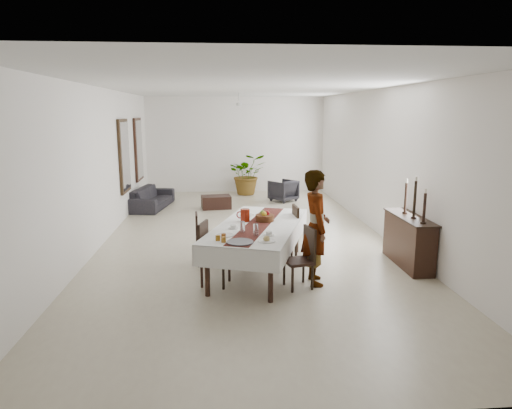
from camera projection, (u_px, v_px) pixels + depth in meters
name	position (u px, v px, depth m)	size (l,w,h in m)	color
floor	(246.00, 238.00, 9.94)	(6.00, 12.00, 0.00)	beige
ceiling	(245.00, 87.00, 9.30)	(6.00, 12.00, 0.02)	silver
wall_back	(235.00, 145.00, 15.48)	(6.00, 0.02, 3.20)	white
wall_front	(288.00, 247.00, 3.76)	(6.00, 0.02, 3.20)	white
wall_left	(101.00, 166.00, 9.38)	(0.02, 12.00, 3.20)	white
wall_right	(384.00, 164.00, 9.86)	(0.02, 12.00, 3.20)	white
dining_table_top	(258.00, 227.00, 7.72)	(1.09, 2.62, 0.05)	black
table_leg_fl	(207.00, 272.00, 6.73)	(0.08, 0.08, 0.76)	black
table_leg_fr	(271.00, 277.00, 6.51)	(0.08, 0.08, 0.76)	black
table_leg_bl	(249.00, 230.00, 9.10)	(0.08, 0.08, 0.76)	black
table_leg_br	(297.00, 233.00, 8.88)	(0.08, 0.08, 0.76)	black
tablecloth_top	(258.00, 225.00, 7.72)	(1.29, 2.81, 0.01)	white
tablecloth_drape_left	(222.00, 231.00, 7.90)	(0.01, 2.81, 0.33)	white
tablecloth_drape_right	(295.00, 236.00, 7.60)	(0.01, 2.81, 0.33)	white
tablecloth_drape_near	(235.00, 259.00, 6.42)	(1.29, 0.01, 0.33)	silver
tablecloth_drape_far	(274.00, 216.00, 9.08)	(1.29, 0.01, 0.33)	white
table_runner	(258.00, 224.00, 7.72)	(0.38, 2.72, 0.00)	maroon
red_pitcher	(245.00, 215.00, 7.91)	(0.16, 0.16, 0.22)	maroon
pitcher_handle	(240.00, 215.00, 7.93)	(0.13, 0.13, 0.02)	maroon
wine_glass_near	(256.00, 230.00, 6.99)	(0.08, 0.08, 0.19)	silver
wine_glass_mid	(243.00, 227.00, 7.15)	(0.08, 0.08, 0.19)	silver
teacup_right	(269.00, 233.00, 7.01)	(0.10, 0.10, 0.07)	silver
saucer_right	(269.00, 235.00, 7.02)	(0.16, 0.16, 0.01)	silver
teacup_left	(233.00, 227.00, 7.42)	(0.10, 0.10, 0.07)	white
saucer_left	(233.00, 228.00, 7.43)	(0.16, 0.16, 0.01)	white
plate_near_right	(266.00, 241.00, 6.70)	(0.26, 0.26, 0.02)	white
bread_near_right	(267.00, 239.00, 6.69)	(0.10, 0.10, 0.10)	tan
plate_near_left	(225.00, 235.00, 7.01)	(0.26, 0.26, 0.02)	silver
plate_far_left	(247.00, 215.00, 8.37)	(0.26, 0.26, 0.02)	white
serving_tray	(240.00, 242.00, 6.62)	(0.39, 0.39, 0.02)	#424348
jam_jar_a	(224.00, 240.00, 6.64)	(0.07, 0.07, 0.08)	#945C15
jam_jar_b	(218.00, 238.00, 6.73)	(0.07, 0.07, 0.08)	#8A5A14
jam_jar_c	(224.00, 236.00, 6.82)	(0.07, 0.07, 0.08)	brown
fruit_basket	(265.00, 218.00, 7.95)	(0.33, 0.33, 0.11)	brown
fruit_red	(267.00, 213.00, 7.95)	(0.10, 0.10, 0.10)	maroon
fruit_green	(263.00, 213.00, 7.98)	(0.09, 0.09, 0.09)	olive
fruit_yellow	(264.00, 214.00, 7.88)	(0.09, 0.09, 0.09)	gold
chair_right_near_seat	(298.00, 261.00, 7.06)	(0.41, 0.41, 0.05)	black
chair_right_near_leg_fl	(312.00, 277.00, 7.00)	(0.04, 0.04, 0.40)	black
chair_right_near_leg_fr	(303.00, 271.00, 7.31)	(0.04, 0.04, 0.40)	black
chair_right_near_leg_bl	(292.00, 280.00, 6.90)	(0.04, 0.04, 0.40)	black
chair_right_near_leg_br	(284.00, 273.00, 7.21)	(0.04, 0.04, 0.40)	black
chair_right_near_back	(310.00, 243.00, 7.06)	(0.41, 0.04, 0.52)	black
chair_right_far_seat	(285.00, 236.00, 8.39)	(0.43, 0.43, 0.05)	black
chair_right_far_leg_fl	(296.00, 251.00, 8.29)	(0.04, 0.04, 0.43)	black
chair_right_far_leg_fr	(292.00, 246.00, 8.63)	(0.04, 0.04, 0.43)	black
chair_right_far_leg_bl	(277.00, 252.00, 8.24)	(0.04, 0.04, 0.43)	black
chair_right_far_leg_br	(274.00, 246.00, 8.58)	(0.04, 0.04, 0.43)	black
chair_right_far_back	(295.00, 220.00, 8.36)	(0.43, 0.04, 0.55)	black
chair_left_near_seat	(215.00, 257.00, 7.18)	(0.43, 0.43, 0.05)	black
chair_left_near_leg_fl	(209.00, 267.00, 7.43)	(0.04, 0.04, 0.42)	black
chair_left_near_leg_fr	(202.00, 275.00, 7.10)	(0.04, 0.04, 0.42)	black
chair_left_near_leg_bl	(229.00, 269.00, 7.36)	(0.04, 0.04, 0.42)	black
chair_left_near_leg_br	(223.00, 276.00, 7.03)	(0.04, 0.04, 0.42)	black
chair_left_near_back	(203.00, 239.00, 7.16)	(0.43, 0.04, 0.54)	black
chair_left_far_seat	(207.00, 242.00, 8.17)	(0.40, 0.40, 0.05)	black
chair_left_far_leg_fl	(198.00, 251.00, 8.35)	(0.04, 0.04, 0.39)	black
chair_left_far_leg_fr	(199.00, 257.00, 8.03)	(0.04, 0.04, 0.39)	black
chair_left_far_leg_bl	(216.00, 250.00, 8.39)	(0.04, 0.04, 0.39)	black
chair_left_far_leg_br	(217.00, 256.00, 8.08)	(0.04, 0.04, 0.39)	black
chair_left_far_back	(197.00, 227.00, 8.09)	(0.40, 0.04, 0.50)	black
woman	(316.00, 228.00, 7.16)	(0.67, 0.44, 1.83)	#9B9FA4
sideboard_body	(408.00, 242.00, 8.11)	(0.38, 1.44, 0.86)	black
sideboard_top	(410.00, 217.00, 8.03)	(0.42, 1.50, 0.03)	black
candlestick_near_base	(423.00, 223.00, 7.50)	(0.10, 0.10, 0.03)	black
candlestick_near_shaft	(424.00, 208.00, 7.45)	(0.05, 0.05, 0.48)	black
candlestick_near_candle	(426.00, 191.00, 7.40)	(0.03, 0.03, 0.08)	white
candlestick_mid_base	(414.00, 217.00, 7.88)	(0.10, 0.10, 0.03)	black
candlestick_mid_shaft	(415.00, 199.00, 7.81)	(0.05, 0.05, 0.62)	black
candlestick_mid_candle	(416.00, 179.00, 7.74)	(0.03, 0.03, 0.08)	white
candlestick_far_base	(405.00, 213.00, 8.25)	(0.10, 0.10, 0.03)	black
candlestick_far_shaft	(406.00, 198.00, 8.20)	(0.05, 0.05, 0.53)	black
candlestick_far_candle	(407.00, 181.00, 8.14)	(0.03, 0.03, 0.08)	white
sofa	(152.00, 198.00, 13.03)	(1.99, 0.78, 0.58)	#252227
armchair	(283.00, 191.00, 14.00)	(0.70, 0.72, 0.66)	#252328
coffee_table	(216.00, 202.00, 12.96)	(0.82, 0.54, 0.36)	black
potted_plant	(247.00, 174.00, 15.09)	(1.22, 1.05, 1.35)	#2A5020
mirror_frame_near	(124.00, 156.00, 11.54)	(0.06, 1.05, 1.85)	black
mirror_glass_near	(126.00, 156.00, 11.54)	(0.01, 0.90, 1.70)	white
mirror_frame_far	(138.00, 149.00, 13.59)	(0.06, 1.05, 1.85)	black
mirror_glass_far	(140.00, 149.00, 13.59)	(0.01, 0.90, 1.70)	silver
fan_rod	(239.00, 97.00, 12.25)	(0.04, 0.04, 0.20)	silver
fan_hub	(239.00, 104.00, 12.29)	(0.16, 0.16, 0.08)	silver
fan_blade_n	(239.00, 104.00, 12.63)	(0.10, 0.55, 0.01)	silver
fan_blade_s	(240.00, 104.00, 11.95)	(0.10, 0.55, 0.01)	white
fan_blade_e	(252.00, 104.00, 12.32)	(0.55, 0.10, 0.01)	silver
fan_blade_w	(226.00, 104.00, 12.26)	(0.55, 0.10, 0.01)	white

